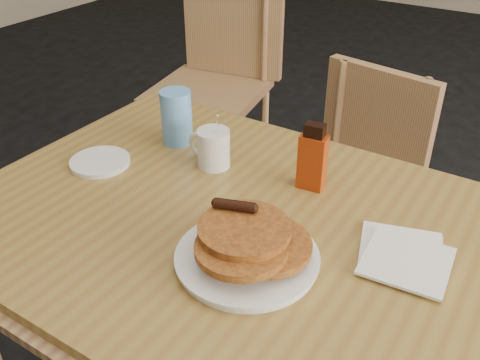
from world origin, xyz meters
name	(u,v)px	position (x,y,z in m)	size (l,w,h in m)	color
main_table	(255,241)	(-0.01, 0.03, 0.71)	(1.30, 0.88, 0.75)	olive
chair_main_far	(361,176)	(-0.04, 0.73, 0.49)	(0.43, 0.44, 0.83)	#AA8850
chair_wall_extra	(220,60)	(-0.86, 1.14, 0.61)	(0.53, 0.53, 1.01)	#AA8850
pancake_plate	(247,249)	(0.03, -0.07, 0.78)	(0.27, 0.27, 0.10)	white
coffee_mug	(213,147)	(-0.22, 0.18, 0.80)	(0.11, 0.08, 0.15)	white
syrup_bottle	(313,159)	(0.02, 0.22, 0.82)	(0.06, 0.04, 0.16)	maroon
napkin_stack	(404,256)	(0.27, 0.09, 0.76)	(0.20, 0.21, 0.01)	white
blue_tumbler	(177,117)	(-0.37, 0.23, 0.82)	(0.08, 0.08, 0.14)	#5D98DA
side_saucer	(100,162)	(-0.46, 0.04, 0.76)	(0.14, 0.14, 0.01)	white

